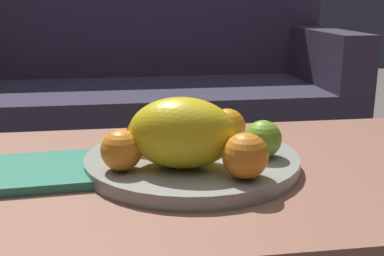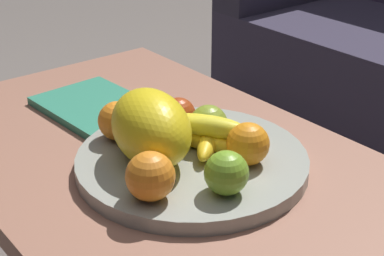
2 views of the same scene
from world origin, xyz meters
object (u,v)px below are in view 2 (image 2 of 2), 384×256
Objects in this scene: melon_large_front at (151,128)px; orange_right at (248,144)px; apple_left at (178,115)px; orange_left at (150,176)px; banana_bunch at (205,132)px; apple_right at (208,124)px; fruit_bowl at (192,161)px; orange_front at (118,121)px; apple_front at (226,173)px; magazine at (97,107)px; coffee_table at (196,202)px.

melon_large_front is 0.16m from orange_right.
orange_left is at bearing -47.66° from apple_left.
orange_right is 0.43× the size of banana_bunch.
melon_large_front reaches higher than apple_left.
orange_right reaches higher than apple_right.
fruit_bowl is 0.10m from melon_large_front.
apple_right is at bearing -179.74° from orange_right.
orange_front reaches higher than apple_left.
orange_right is 0.10m from apple_front.
orange_front is at bearing -150.22° from orange_right.
apple_left reaches higher than fruit_bowl.
banana_bunch is at bearing -165.16° from orange_right.
apple_left reaches higher than banana_bunch.
fruit_bowl is 2.41× the size of banana_bunch.
melon_large_front is at bearing -103.29° from banana_bunch.
apple_right is 0.27× the size of magazine.
orange_left is 0.30× the size of magazine.
fruit_bowl is at bearing 164.95° from apple_front.
apple_left is at bearing -167.33° from apple_right.
orange_front is 1.03× the size of apple_right.
apple_front is (0.15, 0.03, -0.03)m from melon_large_front.
coffee_table is at bearing 168.87° from apple_front.
melon_large_front is (-0.06, -0.05, 0.13)m from coffee_table.
fruit_bowl is 0.14m from apple_front.
coffee_table is 0.20m from orange_front.
orange_front is 0.16m from banana_bunch.
apple_right is at bearing 12.67° from apple_left.
coffee_table is 0.07m from fruit_bowl.
melon_large_front is 1.11× the size of banana_bunch.
orange_front is 0.25m from apple_front.
orange_left is (0.19, -0.07, 0.00)m from orange_front.
melon_large_front is 2.55× the size of orange_right.
banana_bunch is (0.12, 0.10, -0.00)m from orange_front.
banana_bunch is 0.65× the size of magazine.
fruit_bowl is 5.82× the size of apple_right.
orange_front is at bearing -142.15° from banana_bunch.
fruit_bowl is 0.11m from orange_right.
apple_right reaches higher than coffee_table.
apple_front reaches higher than coffee_table.
magazine is (-0.28, -0.06, -0.05)m from apple_right.
orange_front is 0.24m from orange_right.
melon_large_front is at bearing -92.88° from apple_right.
orange_right reaches higher than magazine.
orange_front is (-0.16, -0.05, 0.11)m from coffee_table.
orange_right is 0.08m from banana_bunch.
magazine is (-0.30, -0.04, -0.05)m from banana_bunch.
apple_right is at bearing 87.12° from melon_large_front.
apple_front reaches higher than apple_left.
magazine is at bearing -178.77° from fruit_bowl.
coffee_table is 18.23× the size of apple_right.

